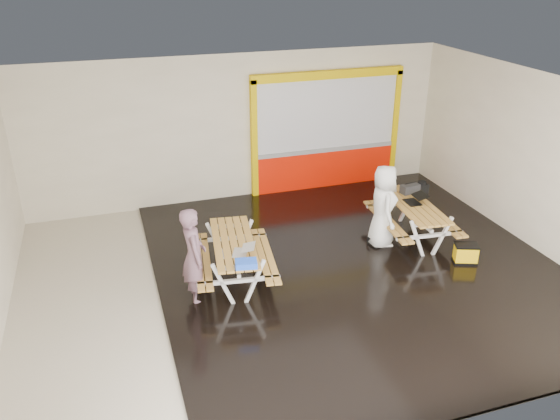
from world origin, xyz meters
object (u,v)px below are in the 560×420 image
object	(u,v)px
picnic_table_left	(234,251)
laptop_left	(243,251)
person_left	(194,256)
dark_case	(379,240)
picnic_table_right	(413,212)
person_right	(383,207)
laptop_right	(415,200)
backpack	(421,192)
fluke_bag	(466,254)
blue_pouch	(246,264)
toolbox	(410,189)

from	to	relation	value
picnic_table_left	laptop_left	bearing A→B (deg)	-83.53
person_left	dark_case	bearing A→B (deg)	-78.22
picnic_table_right	person_left	bearing A→B (deg)	-169.88
person_right	laptop_right	world-z (taller)	person_right
picnic_table_right	laptop_left	distance (m)	4.00
person_right	laptop_right	bearing A→B (deg)	-72.53
picnic_table_right	laptop_right	world-z (taller)	laptop_right
backpack	fluke_bag	distance (m)	2.00
blue_pouch	toolbox	size ratio (longest dim) A/B	0.81
picnic_table_right	blue_pouch	distance (m)	4.19
person_left	fluke_bag	size ratio (longest dim) A/B	3.39
picnic_table_right	blue_pouch	world-z (taller)	blue_pouch
picnic_table_left	toolbox	size ratio (longest dim) A/B	5.12
person_left	toolbox	xyz separation A→B (m)	(4.93, 1.39, 0.05)
toolbox	dark_case	xyz separation A→B (m)	(-0.98, -0.60, -0.79)
picnic_table_left	backpack	distance (m)	4.65
laptop_right	dark_case	size ratio (longest dim) A/B	1.11
fluke_bag	blue_pouch	bearing A→B (deg)	-178.33
picnic_table_left	blue_pouch	distance (m)	0.95
picnic_table_left	toolbox	bearing A→B (deg)	13.71
laptop_left	laptop_right	world-z (taller)	laptop_right
picnic_table_right	fluke_bag	world-z (taller)	picnic_table_right
toolbox	backpack	xyz separation A→B (m)	(0.36, 0.12, -0.16)
picnic_table_right	person_right	bearing A→B (deg)	-179.36
picnic_table_right	backpack	world-z (taller)	backpack
blue_pouch	dark_case	distance (m)	3.53
person_right	toolbox	bearing A→B (deg)	-46.40
laptop_left	dark_case	world-z (taller)	laptop_left
toolbox	backpack	distance (m)	0.41
laptop_right	backpack	world-z (taller)	laptop_right
picnic_table_right	dark_case	world-z (taller)	picnic_table_right
person_left	laptop_left	distance (m)	0.84
picnic_table_right	person_right	xyz separation A→B (m)	(-0.72, -0.01, 0.23)
laptop_left	backpack	xyz separation A→B (m)	(4.45, 1.61, -0.12)
person_right	laptop_left	xyz separation A→B (m)	(-3.16, -0.93, 0.01)
person_right	blue_pouch	size ratio (longest dim) A/B	4.90
backpack	fluke_bag	world-z (taller)	backpack
toolbox	dark_case	bearing A→B (deg)	-148.50
person_right	dark_case	size ratio (longest dim) A/B	4.42
dark_case	fluke_bag	xyz separation A→B (m)	(1.24, -1.20, 0.11)
person_left	blue_pouch	size ratio (longest dim) A/B	4.93
picnic_table_right	blue_pouch	bearing A→B (deg)	-160.70
backpack	dark_case	distance (m)	1.65
laptop_left	toolbox	size ratio (longest dim) A/B	1.08
picnic_table_right	toolbox	world-z (taller)	toolbox
blue_pouch	backpack	xyz separation A→B (m)	(4.52, 2.06, -0.12)
fluke_bag	backpack	bearing A→B (deg)	86.95
blue_pouch	fluke_bag	distance (m)	4.46
person_right	backpack	world-z (taller)	person_right
picnic_table_left	person_right	world-z (taller)	person_right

